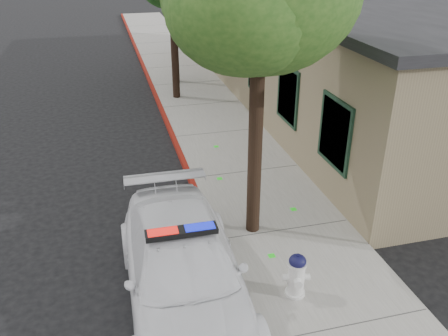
# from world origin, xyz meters

# --- Properties ---
(ground) EXTENTS (120.00, 120.00, 0.00)m
(ground) POSITION_xyz_m (0.00, 0.00, 0.00)
(ground) COLOR black
(ground) RESTS_ON ground
(sidewalk) EXTENTS (3.20, 60.00, 0.15)m
(sidewalk) POSITION_xyz_m (1.60, 3.00, 0.07)
(sidewalk) COLOR gray
(sidewalk) RESTS_ON ground
(red_curb) EXTENTS (0.14, 60.00, 0.16)m
(red_curb) POSITION_xyz_m (0.06, 3.00, 0.08)
(red_curb) COLOR maroon
(red_curb) RESTS_ON ground
(clapboard_building) EXTENTS (7.30, 20.89, 4.24)m
(clapboard_building) POSITION_xyz_m (6.69, 9.00, 2.13)
(clapboard_building) COLOR #857757
(clapboard_building) RESTS_ON ground
(police_car) EXTENTS (2.19, 5.21, 1.62)m
(police_car) POSITION_xyz_m (-0.94, -1.56, 0.75)
(police_car) COLOR white
(police_car) RESTS_ON ground
(fire_hydrant) EXTENTS (0.52, 0.45, 0.90)m
(fire_hydrant) POSITION_xyz_m (1.05, -2.04, 0.60)
(fire_hydrant) COLOR white
(fire_hydrant) RESTS_ON sidewalk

